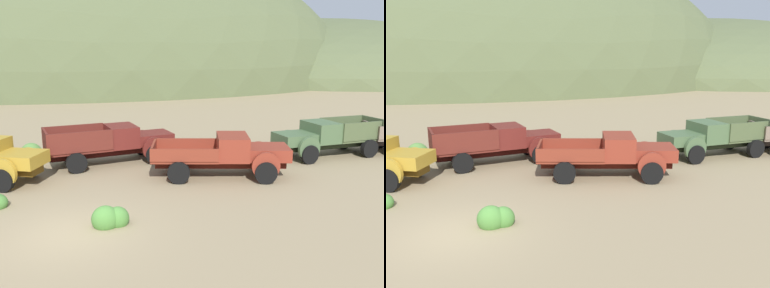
{
  "view_description": "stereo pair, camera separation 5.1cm",
  "coord_description": "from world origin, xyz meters",
  "views": [
    {
      "loc": [
        2.27,
        -12.29,
        5.6
      ],
      "look_at": [
        4.64,
        6.19,
        1.32
      ],
      "focal_mm": 38.68,
      "sensor_mm": 36.0,
      "label": 1
    },
    {
      "loc": [
        2.32,
        -12.3,
        5.6
      ],
      "look_at": [
        4.64,
        6.19,
        1.32
      ],
      "focal_mm": 38.68,
      "sensor_mm": 36.0,
      "label": 2
    }
  ],
  "objects": [
    {
      "name": "ground_plane",
      "position": [
        0.0,
        0.0,
        0.0
      ],
      "size": [
        300.0,
        300.0,
        0.0
      ],
      "primitive_type": "plane",
      "color": "#998460"
    },
    {
      "name": "hill_center",
      "position": [
        -10.35,
        68.35,
        0.0
      ],
      "size": [
        102.61,
        72.61,
        50.16
      ],
      "primitive_type": "ellipsoid",
      "color": "#56603D",
      "rests_on": "ground"
    },
    {
      "name": "hill_distant",
      "position": [
        40.76,
        79.49,
        0.0
      ],
      "size": [
        79.86,
        80.61,
        24.12
      ],
      "primitive_type": "ellipsoid",
      "color": "#56603D",
      "rests_on": "ground"
    },
    {
      "name": "truck_oxblood",
      "position": [
        1.18,
        8.28,
        1.02
      ],
      "size": [
        6.53,
        3.79,
        1.91
      ],
      "rotation": [
        0.0,
        0.0,
        0.31
      ],
      "color": "black",
      "rests_on": "ground"
    },
    {
      "name": "truck_rust_red",
      "position": [
        6.27,
        5.27,
        0.99
      ],
      "size": [
        6.29,
        3.07,
        1.89
      ],
      "rotation": [
        0.0,
        0.0,
        -0.13
      ],
      "color": "#42140D",
      "rests_on": "ground"
    },
    {
      "name": "truck_weathered_green",
      "position": [
        11.88,
        8.1,
        1.01
      ],
      "size": [
        6.39,
        3.33,
        1.91
      ],
      "rotation": [
        0.0,
        0.0,
        3.36
      ],
      "color": "#232B1B",
      "rests_on": "ground"
    },
    {
      "name": "bush_front_left",
      "position": [
        1.22,
        0.48,
        0.23
      ],
      "size": [
        1.22,
        0.84,
        0.89
      ],
      "color": "#4C8438",
      "rests_on": "ground"
    },
    {
      "name": "bush_front_right",
      "position": [
        -3.36,
        9.3,
        0.28
      ],
      "size": [
        1.11,
        1.02,
        1.15
      ],
      "color": "#5B8E42",
      "rests_on": "ground"
    },
    {
      "name": "bush_near_barrel",
      "position": [
        15.14,
        11.28,
        0.24
      ],
      "size": [
        1.0,
        0.89,
        0.99
      ],
      "color": "#4C8438",
      "rests_on": "ground"
    },
    {
      "name": "bush_between_trucks",
      "position": [
        11.95,
        11.97,
        0.2
      ],
      "size": [
        0.88,
        0.82,
        0.86
      ],
      "color": "#3D702D",
      "rests_on": "ground"
    }
  ]
}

